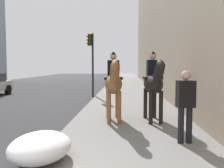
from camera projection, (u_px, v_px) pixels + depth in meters
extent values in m
ellipsoid|color=brown|center=(113.00, 84.00, 8.11)|extent=(1.55, 0.70, 0.66)
cylinder|color=brown|center=(119.00, 107.00, 7.72)|extent=(0.13, 0.13, 1.03)
cylinder|color=brown|center=(109.00, 108.00, 7.71)|extent=(0.13, 0.13, 1.03)
cylinder|color=brown|center=(117.00, 103.00, 8.62)|extent=(0.13, 0.13, 1.03)
cylinder|color=brown|center=(108.00, 103.00, 8.61)|extent=(0.13, 0.13, 1.03)
cylinder|color=brown|center=(115.00, 74.00, 7.32)|extent=(0.66, 0.34, 0.68)
ellipsoid|color=brown|center=(115.00, 65.00, 7.09)|extent=(0.64, 0.28, 0.49)
cylinder|color=black|center=(112.00, 85.00, 8.83)|extent=(0.29, 0.13, 0.55)
cube|color=black|center=(113.00, 78.00, 8.15)|extent=(0.50, 0.64, 0.08)
cube|color=black|center=(113.00, 69.00, 8.13)|extent=(0.32, 0.41, 0.55)
sphere|color=#D8AD8C|center=(113.00, 57.00, 8.10)|extent=(0.22, 0.22, 0.22)
cone|color=black|center=(113.00, 53.00, 8.09)|extent=(0.22, 0.22, 0.10)
ellipsoid|color=black|center=(153.00, 84.00, 8.08)|extent=(1.55, 0.71, 0.66)
cylinder|color=black|center=(161.00, 107.00, 7.69)|extent=(0.13, 0.13, 1.04)
cylinder|color=black|center=(151.00, 108.00, 7.68)|extent=(0.13, 0.13, 1.04)
cylinder|color=black|center=(155.00, 103.00, 8.59)|extent=(0.13, 0.13, 1.04)
cylinder|color=black|center=(145.00, 103.00, 8.57)|extent=(0.13, 0.13, 1.04)
cylinder|color=black|center=(159.00, 74.00, 7.29)|extent=(0.66, 0.34, 0.68)
ellipsoid|color=black|center=(161.00, 65.00, 7.06)|extent=(0.64, 0.28, 0.49)
cylinder|color=black|center=(149.00, 85.00, 8.80)|extent=(0.29, 0.13, 0.55)
cube|color=black|center=(153.00, 78.00, 8.12)|extent=(0.50, 0.64, 0.08)
cube|color=black|center=(153.00, 68.00, 8.10)|extent=(0.32, 0.41, 0.55)
sphere|color=#D8AD8C|center=(153.00, 56.00, 8.07)|extent=(0.22, 0.22, 0.22)
cone|color=black|center=(153.00, 52.00, 8.06)|extent=(0.22, 0.22, 0.10)
cylinder|color=black|center=(181.00, 125.00, 5.76)|extent=(0.14, 0.14, 0.85)
cylinder|color=black|center=(189.00, 125.00, 5.78)|extent=(0.14, 0.14, 0.85)
cube|color=black|center=(186.00, 94.00, 5.72)|extent=(0.32, 0.43, 0.62)
sphere|color=#D8AD8C|center=(186.00, 75.00, 5.69)|extent=(0.22, 0.22, 0.22)
cylinder|color=black|center=(8.00, 90.00, 16.85)|extent=(0.64, 0.23, 0.64)
cylinder|color=black|center=(93.00, 65.00, 15.35)|extent=(0.12, 0.12, 3.94)
cube|color=#2D280C|center=(90.00, 40.00, 15.24)|extent=(0.20, 0.24, 0.70)
sphere|color=red|center=(88.00, 36.00, 15.23)|extent=(0.14, 0.14, 0.14)
sphere|color=orange|center=(88.00, 40.00, 15.25)|extent=(0.14, 0.14, 0.14)
sphere|color=green|center=(88.00, 43.00, 15.27)|extent=(0.14, 0.14, 0.14)
ellipsoid|color=white|center=(40.00, 147.00, 4.74)|extent=(1.50, 1.15, 0.52)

